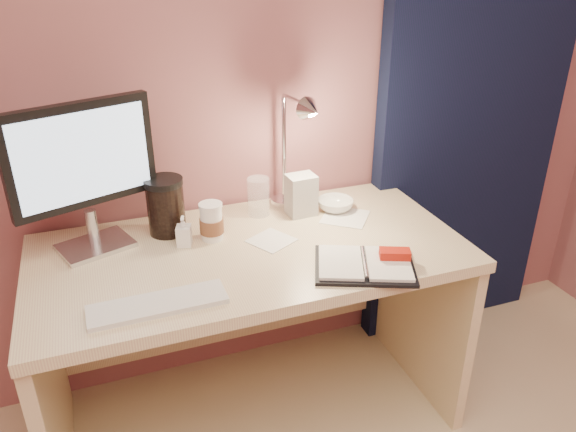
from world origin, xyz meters
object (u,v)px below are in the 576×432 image
object	(u,v)px
coffee_cup	(212,222)
lotion_bottle	(184,231)
keyboard	(158,304)
product_box	(301,195)
planner	(367,264)
desk	(246,294)
desk_lamp	(289,143)
monitor	(82,165)
clear_cup	(258,197)
bowl	(335,205)
dark_jar	(166,209)

from	to	relation	value
coffee_cup	lotion_bottle	world-z (taller)	coffee_cup
keyboard	product_box	bearing A→B (deg)	34.21
planner	coffee_cup	size ratio (longest dim) A/B	2.83
desk	keyboard	bearing A→B (deg)	-137.53
lotion_bottle	desk_lamp	distance (m)	0.47
coffee_cup	product_box	world-z (taller)	product_box
keyboard	product_box	size ratio (longest dim) A/B	2.47
coffee_cup	desk_lamp	size ratio (longest dim) A/B	0.29
monitor	coffee_cup	size ratio (longest dim) A/B	3.74
planner	clear_cup	xyz separation A→B (m)	(-0.20, 0.47, 0.06)
keyboard	bowl	bearing A→B (deg)	28.11
planner	lotion_bottle	size ratio (longest dim) A/B	3.52
planner	product_box	size ratio (longest dim) A/B	2.41
lotion_bottle	dark_jar	size ratio (longest dim) A/B	0.59
coffee_cup	clear_cup	distance (m)	0.24
coffee_cup	dark_jar	distance (m)	0.17
planner	product_box	distance (m)	0.43
coffee_cup	lotion_bottle	bearing A→B (deg)	-172.16
monitor	bowl	xyz separation A→B (m)	(0.85, -0.00, -0.27)
dark_jar	desk_lamp	size ratio (longest dim) A/B	0.40
desk	monitor	world-z (taller)	monitor
bowl	clear_cup	bearing A→B (deg)	166.76
lotion_bottle	dark_jar	world-z (taller)	dark_jar
keyboard	coffee_cup	world-z (taller)	coffee_cup
bowl	product_box	distance (m)	0.14
dark_jar	product_box	world-z (taller)	dark_jar
monitor	dark_jar	world-z (taller)	monitor
product_box	bowl	bearing A→B (deg)	-9.01
dark_jar	planner	bearing A→B (deg)	-39.47
lotion_bottle	desk_lamp	size ratio (longest dim) A/B	0.23
keyboard	planner	distance (m)	0.63
desk_lamp	desk	bearing A→B (deg)	-161.31
desk_lamp	bowl	bearing A→B (deg)	-17.06
lotion_bottle	dark_jar	distance (m)	0.12
bowl	desk	bearing A→B (deg)	-166.09
clear_cup	bowl	world-z (taller)	clear_cup
clear_cup	bowl	distance (m)	0.29
desk	bowl	bearing A→B (deg)	13.91
coffee_cup	monitor	bearing A→B (deg)	169.90
planner	desk_lamp	xyz separation A→B (m)	(-0.10, 0.43, 0.27)
coffee_cup	keyboard	bearing A→B (deg)	-124.54
monitor	desk_lamp	xyz separation A→B (m)	(0.68, 0.02, -0.01)
planner	desk_lamp	size ratio (longest dim) A/B	0.83
monitor	lotion_bottle	world-z (taller)	monitor
clear_cup	desk	bearing A→B (deg)	-122.74
clear_cup	dark_jar	xyz separation A→B (m)	(-0.34, -0.03, 0.02)
dark_jar	product_box	size ratio (longest dim) A/B	1.16
lotion_bottle	product_box	size ratio (longest dim) A/B	0.68
keyboard	coffee_cup	size ratio (longest dim) A/B	2.90
bowl	desk_lamp	distance (m)	0.31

